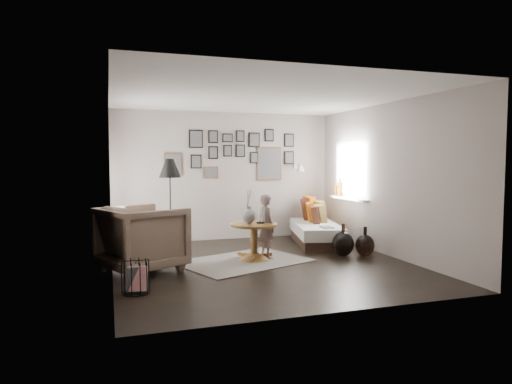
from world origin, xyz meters
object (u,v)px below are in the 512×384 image
object	(u,v)px
magazine_basket	(136,277)
armchair	(142,239)
vase	(249,213)
demijohn_small	(365,245)
pedestal_table	(254,243)
child	(266,226)
daybed	(314,229)
demijohn_large	(343,244)
floor_lamp	(170,172)

from	to	relation	value
magazine_basket	armchair	bearing A→B (deg)	81.69
vase	demijohn_small	size ratio (longest dim) A/B	1.08
vase	armchair	size ratio (longest dim) A/B	0.51
vase	demijohn_small	bearing A→B (deg)	-9.74
pedestal_table	armchair	xyz separation A→B (m)	(-1.79, -0.24, 0.21)
pedestal_table	vase	bearing A→B (deg)	165.96
magazine_basket	child	world-z (taller)	child
daybed	armchair	bearing A→B (deg)	-144.76
pedestal_table	child	size ratio (longest dim) A/B	0.72
vase	child	world-z (taller)	vase
vase	daybed	world-z (taller)	vase
demijohn_small	child	xyz separation A→B (m)	(-1.63, 0.39, 0.34)
daybed	child	world-z (taller)	child
vase	magazine_basket	bearing A→B (deg)	-144.04
pedestal_table	child	xyz separation A→B (m)	(0.24, 0.07, 0.25)
demijohn_small	demijohn_large	bearing A→B (deg)	161.08
daybed	demijohn_large	size ratio (longest dim) A/B	3.47
pedestal_table	demijohn_large	distance (m)	1.54
magazine_basket	demijohn_small	bearing A→B (deg)	14.93
child	demijohn_small	bearing A→B (deg)	-115.60
floor_lamp	child	size ratio (longest dim) A/B	1.55
floor_lamp	armchair	bearing A→B (deg)	-113.75
pedestal_table	floor_lamp	xyz separation A→B (m)	(-1.21, 1.08, 1.15)
demijohn_large	demijohn_small	xyz separation A→B (m)	(0.35, -0.12, -0.02)
pedestal_table	floor_lamp	size ratio (longest dim) A/B	0.46
daybed	floor_lamp	xyz separation A→B (m)	(-2.78, 0.03, 1.14)
pedestal_table	demijohn_small	size ratio (longest dim) A/B	1.51
pedestal_table	armchair	world-z (taller)	armchair
pedestal_table	magazine_basket	xyz separation A→B (m)	(-1.95, -1.33, -0.08)
pedestal_table	demijohn_small	bearing A→B (deg)	-9.56
demijohn_large	daybed	bearing A→B (deg)	87.68
demijohn_large	child	distance (m)	1.35
demijohn_large	demijohn_small	world-z (taller)	demijohn_large
pedestal_table	demijohn_large	size ratio (longest dim) A/B	1.37
vase	daybed	distance (m)	2.00
demijohn_large	armchair	bearing A→B (deg)	-179.19
armchair	child	bearing A→B (deg)	-107.09
armchair	child	distance (m)	2.05
magazine_basket	child	bearing A→B (deg)	32.71
magazine_basket	demijohn_large	world-z (taller)	demijohn_large
floor_lamp	demijohn_large	world-z (taller)	floor_lamp
daybed	pedestal_table	bearing A→B (deg)	-132.14
vase	magazine_basket	world-z (taller)	vase
pedestal_table	daybed	bearing A→B (deg)	33.56
daybed	demijohn_small	distance (m)	1.39
armchair	child	world-z (taller)	child
daybed	magazine_basket	world-z (taller)	daybed
floor_lamp	child	xyz separation A→B (m)	(1.45, -1.01, -0.89)
armchair	child	size ratio (longest dim) A/B	1.00
magazine_basket	demijohn_small	world-z (taller)	demijohn_small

